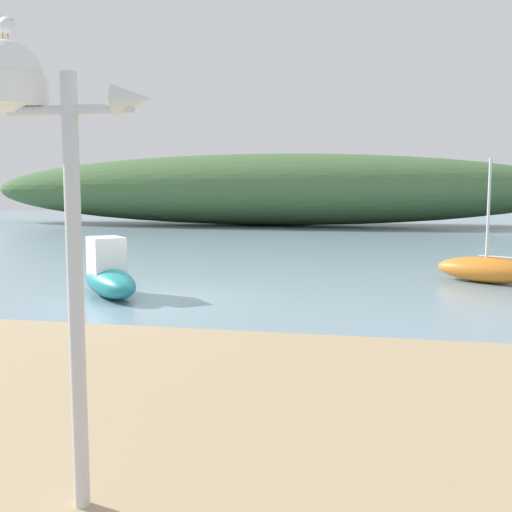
{
  "coord_description": "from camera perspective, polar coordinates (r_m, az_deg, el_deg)",
  "views": [
    {
      "loc": [
        5.41,
        -13.49,
        2.65
      ],
      "look_at": [
        2.13,
        2.59,
        0.85
      ],
      "focal_mm": 41.57,
      "sensor_mm": 36.0,
      "label": 1
    }
  ],
  "objects": [
    {
      "name": "motorboat_by_sandbar",
      "position": [
        15.5,
        -13.96,
        -1.78
      ],
      "size": [
        2.72,
        2.98,
        1.49
      ],
      "color": "teal",
      "rests_on": "ground"
    },
    {
      "name": "mast_structure",
      "position": [
        4.82,
        -21.3,
        12.16
      ],
      "size": [
        1.41,
        0.58,
        3.56
      ],
      "color": "silver",
      "rests_on": "beach_sand"
    },
    {
      "name": "seagull_on_radar",
      "position": [
        5.03,
        -23.11,
        19.88
      ],
      "size": [
        0.28,
        0.17,
        0.2
      ],
      "color": "orange",
      "rests_on": "mast_structure"
    },
    {
      "name": "sailboat_east_reach",
      "position": [
        18.53,
        21.26,
        -1.2
      ],
      "size": [
        3.06,
        2.38,
        3.6
      ],
      "color": "orange",
      "rests_on": "ground"
    },
    {
      "name": "ground_plane",
      "position": [
        14.77,
        -10.19,
        -4.19
      ],
      "size": [
        120.0,
        120.0,
        0.0
      ],
      "primitive_type": "plane",
      "color": "#7A99A8"
    },
    {
      "name": "distant_hill",
      "position": [
        47.2,
        0.9,
        6.42
      ],
      "size": [
        46.54,
        11.05,
        5.58
      ],
      "primitive_type": "ellipsoid",
      "color": "#476B3D",
      "rests_on": "ground"
    }
  ]
}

